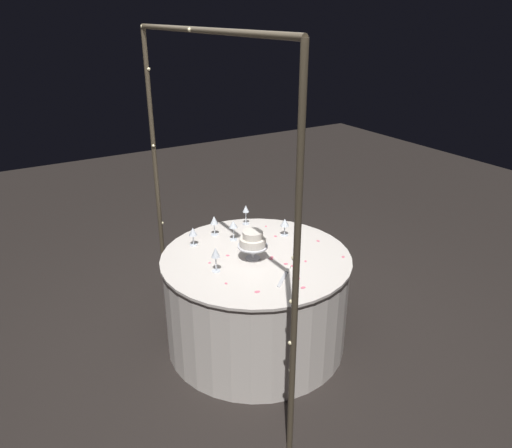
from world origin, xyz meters
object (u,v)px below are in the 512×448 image
at_px(wine_glass_2, 246,210).
at_px(cake_knife, 285,275).
at_px(wine_glass_4, 285,223).
at_px(wine_glass_5, 214,221).
at_px(main_table, 256,300).
at_px(decorative_arch, 207,167).
at_px(wine_glass_1, 216,254).
at_px(wine_glass_3, 233,225).
at_px(tiered_cake, 253,241).
at_px(wine_glass_0, 193,232).

bearing_deg(wine_glass_2, cake_knife, 166.72).
relative_size(wine_glass_4, wine_glass_5, 0.90).
height_order(main_table, wine_glass_4, wine_glass_4).
relative_size(wine_glass_4, cake_knife, 0.61).
height_order(decorative_arch, main_table, decorative_arch).
distance_m(main_table, wine_glass_1, 0.63).
height_order(wine_glass_1, wine_glass_3, wine_glass_1).
relative_size(wine_glass_3, wine_glass_4, 1.13).
bearing_deg(cake_knife, wine_glass_3, 2.45).
relative_size(tiered_cake, wine_glass_1, 1.21).
xyz_separation_m(wine_glass_2, wine_glass_5, (-0.05, 0.32, -0.01)).
bearing_deg(wine_glass_4, wine_glass_2, 22.96).
bearing_deg(wine_glass_2, main_table, 156.98).
bearing_deg(wine_glass_0, tiered_cake, -147.34).
relative_size(decorative_arch, tiered_cake, 10.62).
relative_size(wine_glass_0, wine_glass_1, 0.82).
height_order(main_table, tiered_cake, tiered_cake).
bearing_deg(wine_glass_0, wine_glass_1, 175.39).
distance_m(wine_glass_0, wine_glass_3, 0.32).
bearing_deg(main_table, wine_glass_1, 97.94).
bearing_deg(tiered_cake, cake_knife, -168.91).
height_order(decorative_arch, wine_glass_0, decorative_arch).
relative_size(wine_glass_2, wine_glass_3, 1.04).
xyz_separation_m(main_table, wine_glass_4, (0.19, -0.38, 0.49)).
height_order(decorative_arch, cake_knife, decorative_arch).
bearing_deg(wine_glass_1, tiered_cake, -85.40).
bearing_deg(tiered_cake, decorative_arch, 85.55).
distance_m(tiered_cake, wine_glass_2, 0.63).
height_order(wine_glass_0, wine_glass_2, wine_glass_2).
bearing_deg(wine_glass_1, main_table, -82.06).
bearing_deg(wine_glass_0, wine_glass_3, -104.01).
bearing_deg(wine_glass_0, wine_glass_5, -69.11).
bearing_deg(tiered_cake, wine_glass_1, 94.60).
xyz_separation_m(decorative_arch, wine_glass_1, (-0.05, -0.01, -0.61)).
distance_m(wine_glass_5, cake_knife, 0.85).
distance_m(decorative_arch, wine_glass_5, 0.84).
relative_size(wine_glass_1, wine_glass_4, 1.25).
height_order(wine_glass_2, cake_knife, wine_glass_2).
distance_m(wine_glass_2, wine_glass_4, 0.39).
relative_size(decorative_arch, main_table, 1.66).
distance_m(wine_glass_1, wine_glass_4, 0.78).
height_order(tiered_cake, wine_glass_2, tiered_cake).
bearing_deg(decorative_arch, cake_knife, -131.81).
distance_m(decorative_arch, wine_glass_1, 0.61).
bearing_deg(wine_glass_0, decorative_arch, 172.99).
xyz_separation_m(main_table, wine_glass_1, (-0.05, 0.35, 0.52)).
relative_size(decorative_arch, wine_glass_3, 14.31).
xyz_separation_m(main_table, tiered_cake, (-0.02, 0.04, 0.53)).
xyz_separation_m(decorative_arch, wine_glass_5, (0.49, -0.27, -0.62)).
bearing_deg(wine_glass_1, cake_knife, -128.35).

